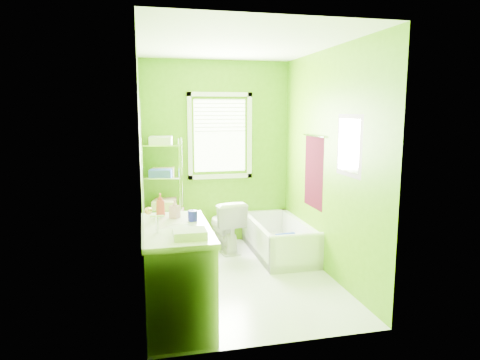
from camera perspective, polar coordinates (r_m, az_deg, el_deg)
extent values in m
plane|color=silver|center=(5.05, -0.16, -12.91)|extent=(2.90, 2.90, 0.00)
cube|color=#4D8C06|center=(6.13, -3.16, 3.56)|extent=(2.10, 0.04, 2.60)
cube|color=#4D8C06|center=(3.34, 5.34, -1.24)|extent=(2.10, 0.04, 2.60)
cube|color=#4D8C06|center=(4.60, -13.02, 1.45)|extent=(0.04, 2.90, 2.60)
cube|color=#4D8C06|center=(5.05, 11.53, 2.18)|extent=(0.04, 2.90, 2.60)
cube|color=white|center=(4.73, -0.18, 17.69)|extent=(2.10, 2.90, 0.04)
cube|color=white|center=(6.11, -2.70, 5.90)|extent=(0.74, 0.01, 1.01)
cube|color=white|center=(6.15, -2.63, 0.49)|extent=(0.92, 0.05, 0.06)
cube|color=white|center=(6.09, -2.71, 11.35)|extent=(0.92, 0.05, 0.06)
cube|color=white|center=(6.03, -6.71, 5.80)|extent=(0.06, 0.05, 1.22)
cube|color=white|center=(6.18, 1.27, 5.94)|extent=(0.06, 0.05, 1.22)
cube|color=white|center=(6.08, -2.68, 8.61)|extent=(0.72, 0.02, 0.50)
cube|color=white|center=(3.68, -12.65, -5.23)|extent=(0.02, 0.80, 2.00)
sphere|color=gold|center=(4.00, -12.14, -4.05)|extent=(0.07, 0.07, 0.07)
cube|color=#3C0612|center=(5.38, 9.81, 1.04)|extent=(0.02, 0.58, 0.90)
cylinder|color=silver|center=(5.33, 9.79, 5.83)|extent=(0.02, 0.62, 0.02)
cube|color=#CC5972|center=(4.53, 14.37, 4.46)|extent=(0.02, 0.54, 0.64)
cube|color=white|center=(4.53, 14.28, 4.46)|extent=(0.01, 0.44, 0.54)
cube|color=white|center=(5.87, 5.14, -9.23)|extent=(0.67, 1.44, 0.10)
cube|color=white|center=(5.74, 2.26, -7.88)|extent=(0.07, 1.44, 0.43)
cube|color=white|center=(5.92, 7.97, -7.43)|extent=(0.07, 1.44, 0.43)
cube|color=white|center=(5.20, 7.54, -9.77)|extent=(0.67, 0.07, 0.43)
cube|color=white|center=(6.45, 3.26, -5.95)|extent=(0.67, 0.07, 0.43)
cylinder|color=white|center=(5.14, 7.59, -7.49)|extent=(0.67, 0.07, 0.07)
cylinder|color=#1332B9|center=(5.43, 6.71, -9.93)|extent=(0.37, 0.37, 0.07)
cylinder|color=#F4A819|center=(5.41, 6.72, -9.33)|extent=(0.35, 0.35, 0.05)
cube|color=#1332B9|center=(5.51, 6.04, -8.31)|extent=(0.27, 0.08, 0.24)
imported|color=white|center=(5.89, -1.95, -6.00)|extent=(0.49, 0.75, 0.72)
cube|color=white|center=(4.03, -8.39, -12.55)|extent=(0.57, 1.14, 0.83)
cube|color=white|center=(3.89, -8.54, -6.52)|extent=(0.60, 1.17, 0.05)
ellipsoid|color=white|center=(3.74, -8.04, -7.22)|extent=(0.39, 0.51, 0.14)
cylinder|color=silver|center=(3.71, -10.96, -5.86)|extent=(0.03, 0.03, 0.16)
cylinder|color=silver|center=(3.69, -10.99, -4.81)|extent=(0.12, 0.02, 0.02)
imported|color=#CA3F3B|center=(4.22, -10.57, -3.33)|extent=(0.09, 0.09, 0.23)
imported|color=pink|center=(4.17, -8.71, -3.80)|extent=(0.11, 0.11, 0.18)
cylinder|color=#171895|center=(4.04, -6.33, -4.76)|extent=(0.09, 0.09, 0.10)
cube|color=silver|center=(3.53, -6.72, -7.14)|extent=(0.27, 0.21, 0.07)
cylinder|color=silver|center=(5.84, -12.78, -2.16)|extent=(0.02, 0.02, 1.55)
cylinder|color=silver|center=(6.13, -12.28, -1.61)|extent=(0.02, 0.02, 1.55)
cylinder|color=silver|center=(5.78, -7.98, -2.16)|extent=(0.02, 0.02, 1.55)
cylinder|color=silver|center=(6.07, -7.70, -1.60)|extent=(0.02, 0.02, 1.55)
cube|color=silver|center=(6.10, -10.03, -7.68)|extent=(0.56, 0.41, 0.02)
cube|color=silver|center=(5.99, -10.14, -3.69)|extent=(0.56, 0.41, 0.02)
cube|color=silver|center=(5.91, -10.26, 0.42)|extent=(0.56, 0.41, 0.02)
cube|color=silver|center=(5.86, -10.38, 4.63)|extent=(0.56, 0.41, 0.02)
cube|color=silver|center=(5.76, -10.52, 5.16)|extent=(0.32, 0.24, 0.11)
cube|color=silver|center=(5.97, -10.46, 5.31)|extent=(0.32, 0.24, 0.11)
cube|color=#304FAE|center=(5.81, -10.54, 0.88)|extent=(0.32, 0.24, 0.11)
cube|color=#D8C584|center=(6.01, -10.17, 1.17)|extent=(0.32, 0.24, 0.11)
cube|color=#D8C584|center=(5.90, -10.20, -3.27)|extent=(0.32, 0.24, 0.11)
cube|color=#C88893|center=(6.10, -9.89, -2.86)|extent=(0.32, 0.24, 0.11)
cube|color=#C88893|center=(6.02, -7.65, -6.11)|extent=(0.07, 0.27, 0.48)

